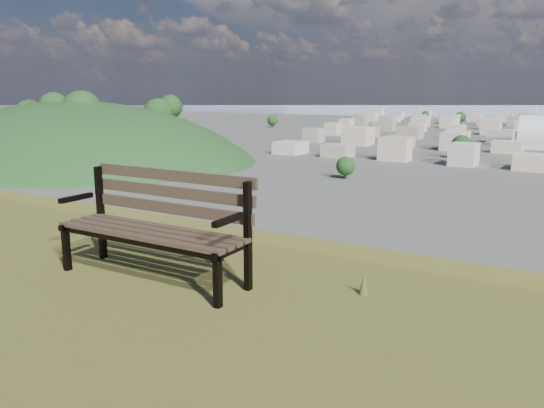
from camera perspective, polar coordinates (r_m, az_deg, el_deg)
The scene contains 3 objects.
park_bench at distance 4.63m, azimuth -12.18°, elevation -1.59°, with size 1.76×0.58×0.91m.
green_wooded_hill at distance 226.88m, azimuth -20.43°, elevation 4.62°, with size 176.91×141.53×88.45m.
city_trees at distance 321.75m, azimuth 25.68°, elevation 7.02°, with size 406.52×387.20×9.98m.
Camera 1 is at (3.82, -0.59, 26.59)m, focal length 35.00 mm.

